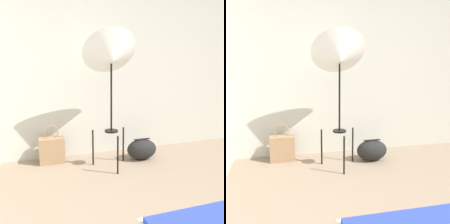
% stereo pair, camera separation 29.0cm
% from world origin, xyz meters
% --- Properties ---
extents(wall_back, '(8.00, 0.05, 2.60)m').
position_xyz_m(wall_back, '(0.00, 2.55, 1.30)').
color(wall_back, beige).
rests_on(wall_back, ground_plane).
extents(photo_umbrella, '(0.66, 0.56, 1.68)m').
position_xyz_m(photo_umbrella, '(-0.40, 1.98, 1.35)').
color(photo_umbrella, black).
rests_on(photo_umbrella, ground_plane).
extents(tote_bag, '(0.32, 0.16, 0.50)m').
position_xyz_m(tote_bag, '(-1.09, 2.34, 0.17)').
color(tote_bag, '#9E7A56').
rests_on(tote_bag, ground_plane).
extents(duffel_bag, '(0.41, 0.27, 0.28)m').
position_xyz_m(duffel_bag, '(0.07, 2.09, 0.14)').
color(duffel_bag, black).
rests_on(duffel_bag, ground_plane).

